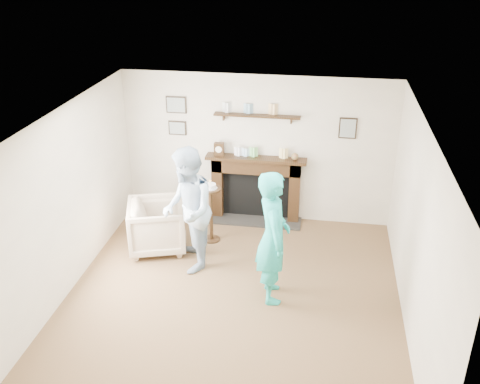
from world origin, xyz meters
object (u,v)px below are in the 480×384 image
Objects in this scene: man at (190,265)px; pedestal_table at (211,204)px; armchair at (159,248)px; woman at (271,295)px.

pedestal_table is (0.16, 0.79, 0.65)m from man.
armchair is 0.47× the size of woman.
man is (0.61, -0.41, 0.00)m from armchair.
man is 1.75× the size of pedestal_table.
pedestal_table is (0.77, 0.38, 0.65)m from armchair.
woman is (1.28, -0.54, 0.00)m from man.
pedestal_table reaches higher than armchair.
armchair is 0.74m from man.
armchair is 2.11m from woman.
pedestal_table is at bearing 149.84° from man.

